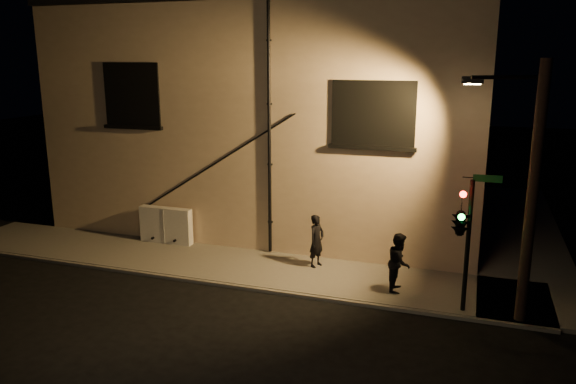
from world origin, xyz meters
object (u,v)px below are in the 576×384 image
(pedestrian_a, at_px, (317,241))
(traffic_signal, at_px, (461,220))
(utility_cabinet, at_px, (166,225))
(streetlamp_pole, at_px, (528,187))
(pedestrian_b, at_px, (399,262))

(pedestrian_a, xyz_separation_m, traffic_signal, (4.38, -1.98, 1.65))
(utility_cabinet, relative_size, traffic_signal, 0.54)
(traffic_signal, height_order, streetlamp_pole, streetlamp_pole)
(pedestrian_a, bearing_deg, utility_cabinet, 106.72)
(pedestrian_b, distance_m, streetlamp_pole, 4.14)
(pedestrian_a, xyz_separation_m, pedestrian_b, (2.77, -1.09, 0.00))
(utility_cabinet, xyz_separation_m, traffic_signal, (10.18, -2.51, 1.84))
(pedestrian_a, bearing_deg, traffic_signal, -92.38)
(traffic_signal, bearing_deg, streetlamp_pole, 3.17)
(utility_cabinet, height_order, streetlamp_pole, streetlamp_pole)
(pedestrian_b, xyz_separation_m, streetlamp_pole, (3.11, -0.81, 2.61))
(traffic_signal, distance_m, streetlamp_pole, 1.78)
(utility_cabinet, distance_m, pedestrian_a, 5.83)
(utility_cabinet, height_order, traffic_signal, traffic_signal)
(pedestrian_b, relative_size, traffic_signal, 0.46)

